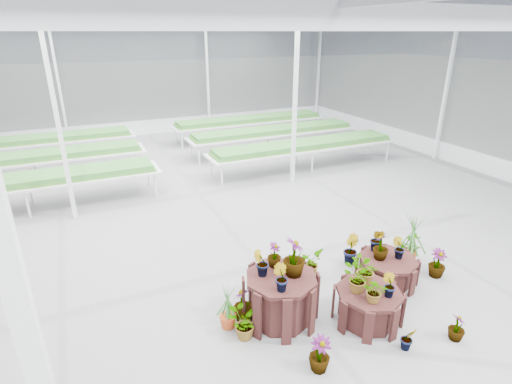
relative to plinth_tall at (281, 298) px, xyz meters
name	(u,v)px	position (x,y,z in m)	size (l,w,h in m)	color
ground_plane	(257,274)	(0.19, 1.28, -0.39)	(24.00, 24.00, 0.00)	gray
greenhouse_shell	(257,158)	(0.19, 1.28, 1.86)	(18.00, 24.00, 4.50)	white
steel_frame	(257,158)	(0.19, 1.28, 1.86)	(18.00, 24.00, 4.50)	silver
nursery_benches	(167,153)	(0.19, 8.48, 0.03)	(16.00, 7.00, 0.84)	silver
plinth_tall	(281,298)	(0.00, 0.00, 0.00)	(1.14, 1.14, 0.78)	#361715
plinth_mid	(367,306)	(1.20, -0.60, -0.12)	(1.04, 1.04, 0.55)	#361715
plinth_low	(387,270)	(2.20, 0.10, -0.15)	(1.05, 1.05, 0.47)	#361715
nursery_plants	(340,270)	(1.17, 0.10, 0.12)	(4.38, 2.75, 1.38)	#37712F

